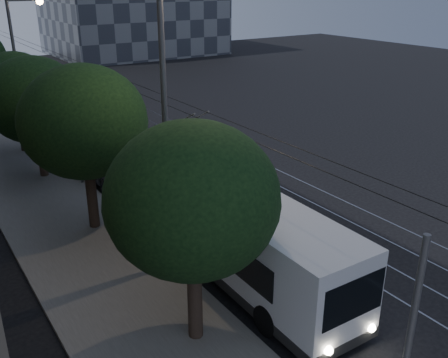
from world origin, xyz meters
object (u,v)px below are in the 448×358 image
Objects in this scene: streetlamp_near at (175,89)px; streetlamp_far at (22,55)px; car_white_c at (40,105)px; trolleybus at (227,224)px; pickup_silver at (108,164)px; car_white_d at (11,95)px; car_white_a at (75,128)px; car_white_b at (63,117)px.

streetlamp_near is 1.22× the size of streetlamp_far.
trolleybus is at bearing -76.46° from car_white_c.
streetlamp_near reaches higher than pickup_silver.
streetlamp_near reaches higher than trolleybus.
pickup_silver is at bearing -78.12° from car_white_c.
trolleybus is 2.16× the size of pickup_silver.
car_white_c is at bearing -68.13° from car_white_d.
pickup_silver is at bearing -78.48° from car_white_d.
car_white_c is (0.67, 16.53, -0.14)m from pickup_silver.
car_white_a is 5.73m from streetlamp_far.
car_white_a is at bearing 83.71° from streetlamp_near.
car_white_b is (0.02, 2.74, 0.14)m from car_white_a.
car_white_c is 1.05× the size of car_white_d.
trolleybus reaches higher than car_white_d.
streetlamp_near reaches higher than streetlamp_far.
car_white_b is 5.23m from car_white_c.
pickup_silver is 11.72m from streetlamp_near.
car_white_c is (-0.30, 7.96, 0.05)m from car_white_a.
car_white_b is 5.95m from streetlamp_far.
streetlamp_far is (-2.38, -7.29, 4.98)m from car_white_c.
streetlamp_far is (-0.63, 19.28, -1.11)m from streetlamp_near.
car_white_d is at bearing 88.78° from streetlamp_near.
trolleybus is 11.05m from pickup_silver.
car_white_a is 19.71m from streetlamp_near.
car_white_d is at bearing 84.10° from streetlamp_far.
car_white_a is 0.94× the size of car_white_d.
car_white_b is 0.56× the size of streetlamp_far.
car_white_d reaches higher than car_white_a.
pickup_silver is 16.54m from car_white_c.
pickup_silver reaches higher than car_white_a.
pickup_silver is 1.11× the size of car_white_b.
car_white_a is 2.74m from car_white_b.
car_white_b is 22.27m from streetlamp_near.
streetlamp_near is (-1.44, 0.96, 5.03)m from trolleybus.
car_white_b reaches higher than car_white_c.
trolleybus is 32.87m from car_white_d.
streetlamp_near is 19.32m from streetlamp_far.
streetlamp_far is at bearing 92.08° from pickup_silver.
car_white_c is at bearing 86.09° from car_white_b.
pickup_silver is 0.51× the size of streetlamp_near.
trolleybus is 1.35× the size of streetlamp_far.
streetlamp_near reaches higher than car_white_c.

